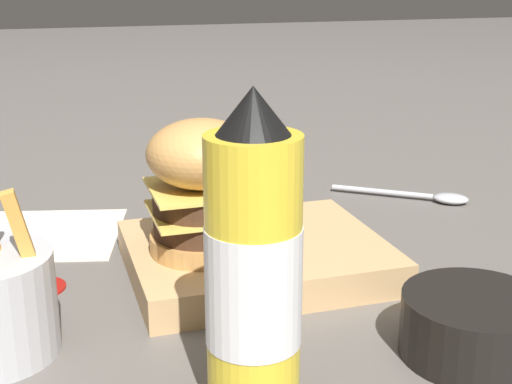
% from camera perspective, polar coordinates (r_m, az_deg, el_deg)
% --- Properties ---
extents(ground_plane, '(6.00, 6.00, 0.00)m').
position_cam_1_polar(ground_plane, '(0.75, -5.50, -4.82)').
color(ground_plane, '#5B5651').
extents(serving_board, '(0.24, 0.20, 0.03)m').
position_cam_1_polar(serving_board, '(0.70, 0.00, -5.17)').
color(serving_board, tan).
rests_on(serving_board, ground_plane).
extents(burger, '(0.10, 0.10, 0.12)m').
position_cam_1_polar(burger, '(0.65, -3.95, 0.56)').
color(burger, tan).
rests_on(burger, serving_board).
extents(ketchup_bottle, '(0.06, 0.06, 0.22)m').
position_cam_1_polar(ketchup_bottle, '(0.45, -0.21, -6.45)').
color(ketchup_bottle, yellow).
rests_on(ketchup_bottle, ground_plane).
extents(side_bowl, '(0.11, 0.11, 0.05)m').
position_cam_1_polar(side_bowl, '(0.57, 17.11, -10.09)').
color(side_bowl, black).
rests_on(side_bowl, ground_plane).
extents(spoon, '(0.15, 0.12, 0.01)m').
position_cam_1_polar(spoon, '(0.93, 13.81, -0.36)').
color(spoon, '#B2B2B7').
rests_on(spoon, ground_plane).
extents(ketchup_puddle, '(0.05, 0.05, 0.00)m').
position_cam_1_polar(ketchup_puddle, '(0.69, -16.97, -7.27)').
color(ketchup_puddle, '#9E140F').
rests_on(ketchup_puddle, ground_plane).
extents(parchment_square, '(0.19, 0.19, 0.00)m').
position_cam_1_polar(parchment_square, '(0.83, -16.37, -3.20)').
color(parchment_square, beige).
rests_on(parchment_square, ground_plane).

